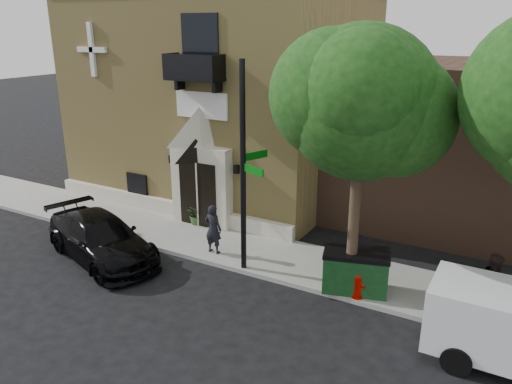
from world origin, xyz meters
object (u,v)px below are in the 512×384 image
dumpster (356,270)px  street_sign (244,170)px  pedestrian_far (494,285)px  black_sedan (101,238)px  fire_hydrant (358,286)px  pedestrian_near (213,229)px

dumpster → street_sign: bearing=170.4°
street_sign → pedestrian_far: size_ratio=3.72×
black_sedan → dumpster: black_sedan is taller
black_sedan → fire_hydrant: size_ratio=6.79×
street_sign → dumpster: 4.58m
fire_hydrant → dumpster: bearing=119.2°
pedestrian_near → pedestrian_far: size_ratio=0.98×
pedestrian_near → dumpster: bearing=177.8°
dumpster → pedestrian_far: bearing=-7.5°
fire_hydrant → pedestrian_far: size_ratio=0.43×
street_sign → pedestrian_far: (7.37, 0.93, -2.48)m
street_sign → dumpster: bearing=28.1°
fire_hydrant → pedestrian_near: 5.47m
pedestrian_near → pedestrian_far: pedestrian_far is taller
black_sedan → dumpster: 8.73m
pedestrian_far → dumpster: bearing=110.5°
black_sedan → fire_hydrant: black_sedan is taller
dumpster → pedestrian_far: size_ratio=1.20×
black_sedan → pedestrian_far: 12.48m
street_sign → pedestrian_near: street_sign is taller
fire_hydrant → pedestrian_near: pedestrian_near is taller
street_sign → dumpster: size_ratio=3.11×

